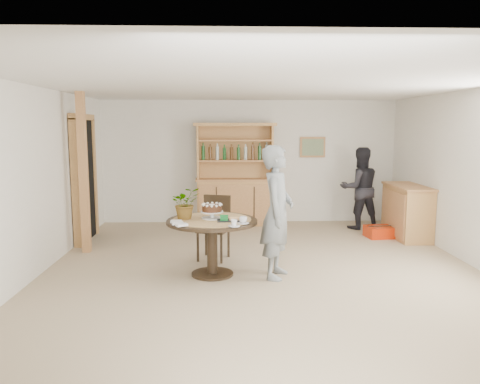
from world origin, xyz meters
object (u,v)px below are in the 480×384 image
(adult_person, at_px, (360,188))
(sideboard, at_px, (407,211))
(teen_boy, at_px, (277,212))
(hutch, at_px, (235,191))
(red_suitcase, at_px, (383,232))
(dining_table, at_px, (212,231))
(dining_chair, at_px, (215,223))

(adult_person, bearing_deg, sideboard, 125.97)
(teen_boy, height_order, adult_person, teen_boy)
(hutch, height_order, teen_boy, hutch)
(hutch, xyz_separation_m, teen_boy, (0.46, -3.37, 0.18))
(adult_person, xyz_separation_m, red_suitcase, (0.23, -0.75, -0.69))
(sideboard, distance_m, red_suitcase, 0.56)
(sideboard, height_order, dining_table, sideboard)
(dining_table, relative_size, teen_boy, 0.69)
(adult_person, bearing_deg, dining_chair, 31.29)
(teen_boy, bearing_deg, dining_table, 100.71)
(hutch, xyz_separation_m, dining_chair, (-0.36, -2.45, -0.15))
(sideboard, bearing_deg, hutch, 157.79)
(sideboard, height_order, adult_person, adult_person)
(hutch, height_order, red_suitcase, hutch)
(hutch, distance_m, dining_chair, 2.48)
(hutch, relative_size, teen_boy, 1.18)
(red_suitcase, bearing_deg, teen_boy, -141.95)
(dining_chair, height_order, red_suitcase, dining_chair)
(dining_chair, bearing_deg, adult_person, 52.98)
(teen_boy, relative_size, red_suitcase, 2.70)
(dining_table, xyz_separation_m, red_suitcase, (3.01, 2.05, -0.50))
(dining_table, bearing_deg, dining_chair, 88.34)
(adult_person, bearing_deg, teen_boy, 52.05)
(sideboard, distance_m, adult_person, 1.04)
(dining_chair, bearing_deg, red_suitcase, 39.72)
(dining_chair, relative_size, adult_person, 0.60)
(sideboard, bearing_deg, teen_boy, -140.37)
(red_suitcase, bearing_deg, sideboard, -8.72)
(teen_boy, bearing_deg, hutch, 25.26)
(dining_chair, distance_m, red_suitcase, 3.26)
(red_suitcase, bearing_deg, hutch, 148.22)
(adult_person, bearing_deg, hutch, -15.53)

